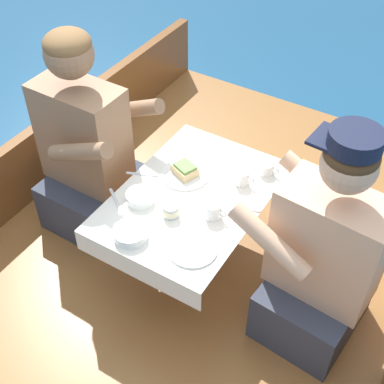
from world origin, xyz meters
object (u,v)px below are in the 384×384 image
at_px(person_starboard, 322,261).
at_px(coffee_cup_starboard, 213,210).
at_px(sandwich, 185,170).
at_px(coffee_cup_center, 242,177).
at_px(coffee_cup_port, 266,168).
at_px(person_port, 87,152).
at_px(tin_can, 171,210).

relative_size(person_starboard, coffee_cup_starboard, 10.23).
xyz_separation_m(sandwich, coffee_cup_center, (0.23, 0.09, 0.00)).
bearing_deg(coffee_cup_starboard, coffee_cup_port, 79.30).
relative_size(person_port, sandwich, 8.14).
bearing_deg(coffee_cup_port, person_starboard, -37.85).
bearing_deg(tin_can, coffee_cup_port, 63.94).
relative_size(person_port, coffee_cup_center, 11.23).
bearing_deg(coffee_cup_starboard, sandwich, 146.79).
bearing_deg(person_starboard, person_port, 3.77).
height_order(coffee_cup_starboard, coffee_cup_center, coffee_cup_starboard).
distance_m(sandwich, coffee_cup_starboard, 0.27).
distance_m(person_port, person_starboard, 1.18).
relative_size(coffee_cup_port, tin_can, 1.42).
bearing_deg(person_port, coffee_cup_center, 12.84).
bearing_deg(coffee_cup_center, person_port, -168.06).
xyz_separation_m(coffee_cup_port, coffee_cup_center, (-0.06, -0.12, 0.01)).
bearing_deg(person_starboard, tin_can, 17.74).
distance_m(person_port, tin_can, 0.60).
distance_m(coffee_cup_starboard, coffee_cup_center, 0.23).
height_order(person_starboard, coffee_cup_starboard, person_starboard).
bearing_deg(sandwich, coffee_cup_port, 34.73).
relative_size(sandwich, tin_can, 1.87).
bearing_deg(person_port, sandwich, 8.73).
bearing_deg(coffee_cup_port, coffee_cup_starboard, -100.70).
xyz_separation_m(person_port, tin_can, (0.58, -0.16, 0.06)).
height_order(coffee_cup_port, coffee_cup_starboard, coffee_cup_starboard).
height_order(coffee_cup_port, tin_can, tin_can).
xyz_separation_m(person_port, coffee_cup_starboard, (0.72, -0.08, 0.06)).
bearing_deg(tin_can, person_port, 164.15).
distance_m(coffee_cup_port, coffee_cup_center, 0.13).
bearing_deg(coffee_cup_port, person_port, -161.03).
xyz_separation_m(coffee_cup_port, tin_can, (-0.21, -0.43, -0.00)).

